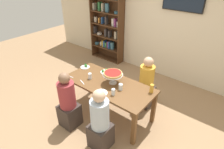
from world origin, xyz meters
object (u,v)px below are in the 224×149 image
(cutlery_knife_near, at_px, (82,82))
(bookshelf, at_px, (107,24))
(beer_glass_amber_tall, at_px, (152,88))
(cutlery_fork_near, at_px, (70,76))
(dining_table, at_px, (109,87))
(salad_plate_spare, at_px, (106,71))
(water_glass_clear_spare, at_px, (90,76))
(diner_far_right, at_px, (146,86))
(diner_near_right, at_px, (100,124))
(salad_plate_far_diner, at_px, (85,67))
(water_glass_clear_near, at_px, (113,92))
(salad_plate_near_diner, at_px, (101,93))
(deep_dish_pizza_stand, at_px, (113,74))
(water_glass_clear_far, at_px, (121,87))
(diner_near_left, at_px, (68,104))

(cutlery_knife_near, bearing_deg, bookshelf, 140.05)
(beer_glass_amber_tall, distance_m, cutlery_fork_near, 1.65)
(dining_table, relative_size, salad_plate_spare, 8.06)
(water_glass_clear_spare, bearing_deg, diner_far_right, 44.89)
(diner_near_right, relative_size, salad_plate_far_diner, 5.70)
(bookshelf, relative_size, water_glass_clear_near, 18.75)
(diner_near_right, xyz_separation_m, salad_plate_near_diner, (-0.31, 0.37, 0.26))
(diner_near_right, height_order, salad_plate_near_diner, diner_near_right)
(water_glass_clear_near, bearing_deg, cutlery_fork_near, -175.86)
(deep_dish_pizza_stand, distance_m, water_glass_clear_near, 0.40)
(diner_near_right, relative_size, cutlery_knife_near, 6.39)
(dining_table, relative_size, beer_glass_amber_tall, 10.99)
(water_glass_clear_far, bearing_deg, deep_dish_pizza_stand, 161.56)
(diner_near_left, relative_size, salad_plate_far_diner, 5.70)
(salad_plate_near_diner, relative_size, water_glass_clear_near, 2.01)
(salad_plate_spare, height_order, beer_glass_amber_tall, beer_glass_amber_tall)
(water_glass_clear_spare, bearing_deg, cutlery_fork_near, -152.01)
(bookshelf, height_order, salad_plate_near_diner, bookshelf)
(diner_near_right, bearing_deg, cutlery_knife_near, 63.36)
(salad_plate_far_diner, relative_size, cutlery_knife_near, 1.12)
(water_glass_clear_near, relative_size, water_glass_clear_far, 1.01)
(cutlery_fork_near, bearing_deg, water_glass_clear_far, 5.01)
(diner_far_right, xyz_separation_m, water_glass_clear_near, (-0.13, -0.94, 0.31))
(water_glass_clear_spare, bearing_deg, salad_plate_far_diner, 146.85)
(salad_plate_near_diner, relative_size, water_glass_clear_spare, 1.99)
(diner_near_right, distance_m, beer_glass_amber_tall, 1.08)
(water_glass_clear_spare, bearing_deg, diner_near_left, -88.78)
(dining_table, distance_m, water_glass_clear_near, 0.40)
(bookshelf, relative_size, cutlery_knife_near, 12.29)
(water_glass_clear_near, bearing_deg, dining_table, 142.35)
(salad_plate_spare, height_order, cutlery_knife_near, salad_plate_spare)
(dining_table, xyz_separation_m, deep_dish_pizza_stand, (0.05, 0.06, 0.29))
(bookshelf, bearing_deg, deep_dish_pizza_stand, -47.81)
(diner_near_left, bearing_deg, diner_near_right, -89.92)
(dining_table, distance_m, diner_near_right, 0.83)
(water_glass_clear_near, xyz_separation_m, water_glass_clear_far, (0.01, 0.20, -0.00))
(beer_glass_amber_tall, bearing_deg, salad_plate_spare, 178.62)
(beer_glass_amber_tall, xyz_separation_m, water_glass_clear_near, (-0.48, -0.48, -0.02))
(cutlery_fork_near, bearing_deg, salad_plate_far_diner, 84.22)
(water_glass_clear_spare, bearing_deg, cutlery_knife_near, -97.98)
(diner_far_right, relative_size, salad_plate_spare, 5.26)
(salad_plate_spare, relative_size, water_glass_clear_far, 1.87)
(bookshelf, distance_m, beer_glass_amber_tall, 3.06)
(deep_dish_pizza_stand, relative_size, salad_plate_far_diner, 1.89)
(diner_near_left, height_order, deep_dish_pizza_stand, diner_near_left)
(diner_far_right, height_order, salad_plate_far_diner, diner_far_right)
(diner_near_left, bearing_deg, water_glass_clear_spare, 1.22)
(bookshelf, bearing_deg, salad_plate_spare, -51.03)
(dining_table, height_order, diner_far_right, diner_far_right)
(diner_near_left, height_order, beer_glass_amber_tall, diner_near_left)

